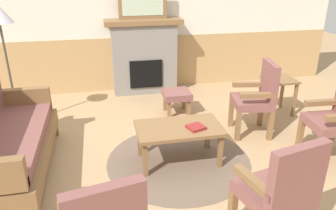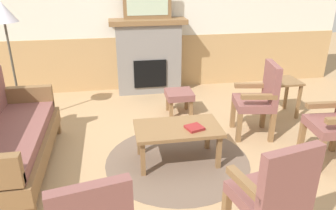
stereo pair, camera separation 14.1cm
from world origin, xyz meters
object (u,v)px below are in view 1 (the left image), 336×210
(couch, at_px, (8,142))
(side_table, at_px, (279,86))
(coffee_table, at_px, (179,131))
(book_on_table, at_px, (196,127))
(armchair_front_left, at_px, (281,190))
(armchair_by_window_left, at_px, (258,95))
(footstool, at_px, (177,96))
(fireplace, at_px, (144,56))
(framed_picture, at_px, (143,2))

(couch, relative_size, side_table, 3.27)
(coffee_table, xyz_separation_m, book_on_table, (0.17, -0.08, 0.07))
(book_on_table, distance_m, side_table, 1.96)
(coffee_table, height_order, armchair_front_left, armchair_front_left)
(book_on_table, xyz_separation_m, armchair_by_window_left, (1.00, 0.55, 0.08))
(footstool, distance_m, armchair_by_window_left, 1.24)
(fireplace, xyz_separation_m, coffee_table, (0.05, -2.37, -0.27))
(side_table, bearing_deg, coffee_table, -150.43)
(framed_picture, bearing_deg, fireplace, -90.00)
(fireplace, bearing_deg, book_on_table, -84.97)
(framed_picture, xyz_separation_m, side_table, (1.84, -1.36, -1.13))
(armchair_by_window_left, bearing_deg, armchair_front_left, -111.36)
(book_on_table, distance_m, footstool, 1.40)
(coffee_table, distance_m, armchair_front_left, 1.46)
(framed_picture, distance_m, side_table, 2.55)
(fireplace, relative_size, couch, 0.72)
(fireplace, height_order, armchair_front_left, fireplace)
(armchair_front_left, bearing_deg, book_on_table, 102.27)
(book_on_table, bearing_deg, coffee_table, 154.22)
(armchair_by_window_left, bearing_deg, couch, -173.17)
(footstool, bearing_deg, coffee_table, -102.35)
(fireplace, bearing_deg, armchair_front_left, -82.44)
(couch, height_order, coffee_table, couch)
(framed_picture, height_order, coffee_table, framed_picture)
(armchair_front_left, bearing_deg, coffee_table, 108.16)
(armchair_front_left, bearing_deg, side_table, 60.72)
(couch, relative_size, coffee_table, 1.88)
(couch, bearing_deg, footstool, 29.54)
(footstool, bearing_deg, framed_picture, 107.29)
(couch, relative_size, book_on_table, 10.18)
(footstool, bearing_deg, side_table, -10.85)
(couch, xyz_separation_m, armchair_by_window_left, (2.99, 0.36, 0.14))
(couch, distance_m, book_on_table, 2.00)
(fireplace, height_order, side_table, fireplace)
(armchair_by_window_left, relative_size, armchair_front_left, 1.00)
(book_on_table, bearing_deg, armchair_by_window_left, 28.90)
(fireplace, distance_m, book_on_table, 2.47)
(couch, xyz_separation_m, armchair_front_left, (2.27, -1.49, 0.14))
(footstool, relative_size, armchair_front_left, 0.41)
(framed_picture, xyz_separation_m, armchair_by_window_left, (1.22, -1.90, -1.02))
(coffee_table, relative_size, side_table, 1.75)
(framed_picture, distance_m, coffee_table, 2.65)
(footstool, height_order, armchair_by_window_left, armchair_by_window_left)
(couch, relative_size, armchair_by_window_left, 1.84)
(book_on_table, bearing_deg, armchair_front_left, -77.73)
(armchair_by_window_left, bearing_deg, framed_picture, 122.68)
(side_table, bearing_deg, framed_picture, 143.60)
(couch, xyz_separation_m, side_table, (3.61, 0.90, 0.04))
(armchair_by_window_left, distance_m, side_table, 0.83)
(couch, bearing_deg, armchair_front_left, -33.27)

